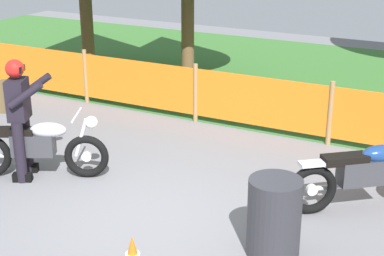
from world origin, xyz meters
TOP-DOWN VIEW (x-y plane):
  - ground at (0.00, 0.00)m, footprint 24.00×24.00m
  - grass_verge at (0.00, 7.14)m, footprint 24.00×7.41m
  - barrier_fence at (0.00, 3.44)m, footprint 12.06×0.08m
  - motorcycle_lead at (-2.07, 0.36)m, footprint 1.83×1.02m
  - motorcycle_trailing at (2.17, 1.54)m, footprint 1.64×1.40m
  - rider_lead at (-2.26, 0.26)m, footprint 0.78×0.70m
  - spare_drum at (1.52, 0.01)m, footprint 0.58×0.58m

SIDE VIEW (x-z plane):
  - ground at x=0.00m, z-range -0.02..0.00m
  - grass_verge at x=0.00m, z-range 0.00..0.01m
  - spare_drum at x=1.52m, z-range 0.00..0.88m
  - motorcycle_lead at x=-2.07m, z-range -0.01..0.93m
  - motorcycle_trailing at x=2.17m, z-range -0.01..0.95m
  - barrier_fence at x=0.00m, z-range 0.02..1.07m
  - rider_lead at x=-2.26m, z-range 0.11..1.80m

